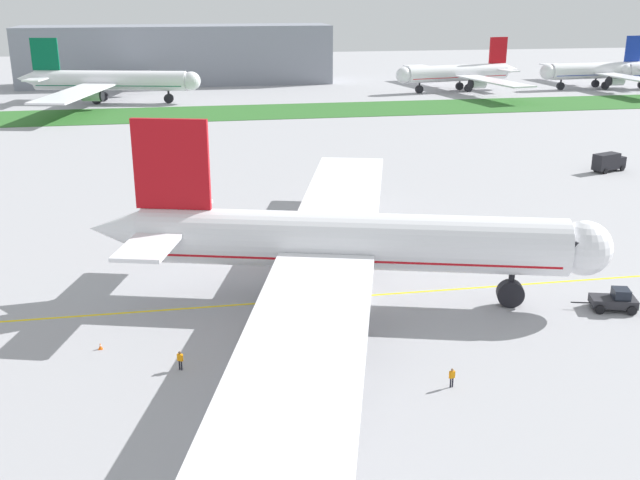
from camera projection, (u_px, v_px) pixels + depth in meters
ground_plane at (355, 301)px, 72.16m from camera, size 600.00×600.00×0.00m
apron_taxi_line at (352, 297)px, 73.26m from camera, size 280.00×0.36×0.01m
grass_median_strip at (247, 112)px, 183.27m from camera, size 320.00×24.00×0.10m
airliner_foreground at (343, 242)px, 70.78m from camera, size 48.36×77.08×17.31m
pushback_tug at (615, 300)px, 69.95m from camera, size 5.98×3.44×2.13m
ground_crew_wingwalker_port at (257, 323)px, 64.94m from camera, size 0.61×0.34×1.75m
ground_crew_marshaller_front at (452, 376)px, 56.30m from camera, size 0.54×0.31×1.56m
ground_crew_wingwalker_starboard at (180, 359)px, 58.85m from camera, size 0.50×0.43×1.62m
traffic_cone_port_wing at (100, 346)px, 62.48m from camera, size 0.36×0.36×0.58m
service_truck_baggage_loader at (609, 162)px, 123.22m from camera, size 6.41×3.95×3.06m
parked_airliner_far_left at (108, 81)px, 197.23m from camera, size 48.52×77.51×16.68m
parked_airliner_far_centre at (459, 73)px, 219.83m from camera, size 40.38×63.24×15.28m
parked_airliner_far_right at (596, 71)px, 225.79m from camera, size 38.03×58.43×15.41m
terminal_building at (177, 55)px, 236.13m from camera, size 96.26×20.00×18.00m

